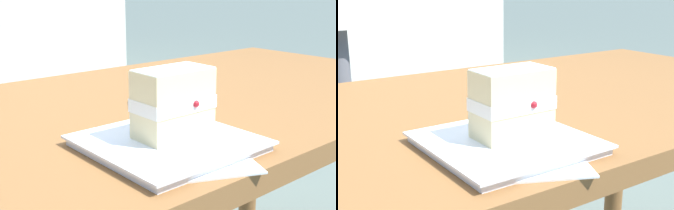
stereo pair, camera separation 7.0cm
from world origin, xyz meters
TOP-DOWN VIEW (x-y plane):
  - patio_table at (0.00, 0.00)m, footprint 1.61×0.79m
  - dessert_plate at (0.18, 0.24)m, footprint 0.25×0.25m
  - cake_slice at (0.16, 0.23)m, footprint 0.12×0.08m
  - dessert_fork at (0.09, 0.04)m, footprint 0.11×0.15m
  - paper_napkin at (0.18, 0.33)m, footprint 0.16×0.14m

SIDE VIEW (x-z plane):
  - patio_table at x=0.00m, z-range 0.27..1.02m
  - paper_napkin at x=0.18m, z-range 0.74..0.75m
  - dessert_fork at x=0.09m, z-range 0.74..0.75m
  - dessert_plate at x=0.18m, z-range 0.74..0.76m
  - cake_slice at x=0.16m, z-range 0.76..0.87m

